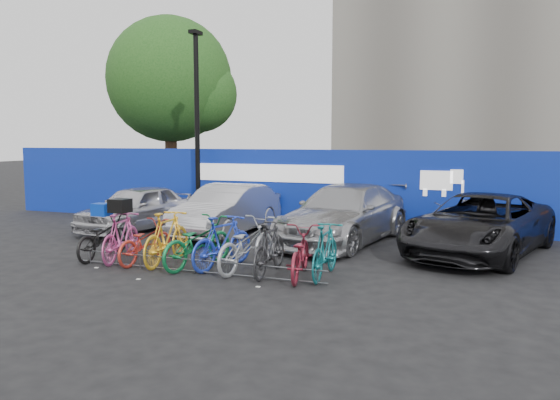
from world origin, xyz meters
The scene contains 21 objects.
ground centered at (0.00, 0.00, 0.00)m, with size 100.00×100.00×0.00m, color black.
hoarding centered at (0.01, 6.00, 1.20)m, with size 22.00×0.18×2.40m.
tree centered at (-6.77, 10.06, 5.07)m, with size 5.40×5.20×7.80m.
lamppost centered at (-3.20, 5.40, 3.27)m, with size 0.25×0.50×6.11m.
bike_rack centered at (0.00, -0.60, 0.16)m, with size 5.60×0.03×0.30m.
car_0 centered at (-4.20, 3.45, 0.68)m, with size 1.61×3.99×1.36m, color silver.
car_1 centered at (-1.36, 3.74, 0.71)m, with size 1.51×4.33×1.43m, color #ACACB1.
car_2 centered at (2.04, 3.79, 0.75)m, with size 2.11×5.20×1.51m, color #9F9FA3.
car_3 centered at (5.41, 3.35, 0.72)m, with size 2.39×5.18×1.44m, color black.
bike_0 centered at (-2.68, -0.06, 0.49)m, with size 0.65×1.87×0.98m, color black.
bike_1 centered at (-2.11, -0.15, 0.55)m, with size 0.52×1.83×1.10m, color #C94991.
bike_2 centered at (-1.51, -0.11, 0.47)m, with size 0.62×1.78×0.94m, color red.
bike_3 centered at (-0.97, -0.08, 0.59)m, with size 0.55×1.95×1.17m, color yellow.
bike_4 centered at (-0.21, -0.10, 0.54)m, with size 0.71×2.05×1.08m, color #117039.
bike_5 centered at (0.34, 0.00, 0.57)m, with size 0.53×1.89×1.13m, color blue.
bike_6 centered at (0.88, -0.01, 0.54)m, with size 0.72×2.07×1.09m, color #A1A5A8.
bike_7 centered at (1.47, -0.18, 0.55)m, with size 0.51×1.82×1.10m, color #2A2A2D.
bike_8 centered at (2.11, -0.20, 0.50)m, with size 0.66×1.90×1.00m, color maroon.
bike_9 centered at (2.58, -0.01, 0.54)m, with size 0.51×1.80×1.08m, color #12676D.
cargo_crate centered at (-2.68, -0.06, 1.12)m, with size 0.40×0.30×0.28m, color #0630AC.
cargo_topcase centered at (-2.11, -0.15, 1.25)m, with size 0.41×0.37×0.30m, color black.
Camera 1 is at (5.39, -10.19, 2.72)m, focal length 35.00 mm.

